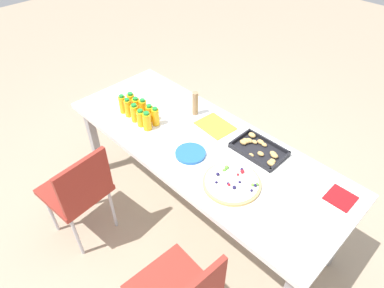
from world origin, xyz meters
name	(u,v)px	position (x,y,z in m)	size (l,w,h in m)	color
ground_plane	(200,209)	(0.00, 0.00, 0.00)	(12.00, 12.00, 0.00)	tan
party_table	(201,150)	(0.00, 0.00, 0.67)	(2.11, 0.80, 0.73)	white
chair_near_left	(79,189)	(-0.43, -0.75, 0.50)	(0.44, 0.44, 0.83)	maroon
juice_bottle_0	(123,104)	(-0.67, -0.17, 0.80)	(0.05, 0.05, 0.15)	#F9AB14
juice_bottle_1	(128,108)	(-0.60, -0.17, 0.80)	(0.05, 0.05, 0.15)	#FAAD14
juice_bottle_2	(135,113)	(-0.52, -0.17, 0.80)	(0.06, 0.06, 0.14)	#FAAF14
juice_bottle_3	(141,118)	(-0.44, -0.17, 0.80)	(0.06, 0.06, 0.14)	#FAAB14
juice_bottle_4	(147,121)	(-0.38, -0.17, 0.80)	(0.06, 0.06, 0.15)	#FAAB14
juice_bottle_5	(131,101)	(-0.67, -0.09, 0.80)	(0.06, 0.06, 0.14)	#FAAB14
juice_bottle_6	(136,106)	(-0.59, -0.10, 0.80)	(0.06, 0.06, 0.13)	#F9AB14
juice_bottle_7	(143,108)	(-0.52, -0.09, 0.80)	(0.05, 0.05, 0.15)	#FAAE14
juice_bottle_8	(150,113)	(-0.44, -0.09, 0.80)	(0.06, 0.06, 0.14)	#F9AE14
juice_bottle_9	(155,117)	(-0.38, -0.09, 0.80)	(0.05, 0.05, 0.15)	#FAAE14
fruit_pizza	(232,182)	(0.39, -0.14, 0.75)	(0.35, 0.35, 0.05)	tan
snack_tray	(259,149)	(0.33, 0.21, 0.75)	(0.34, 0.23, 0.04)	black
plate_stack	(190,153)	(0.03, -0.14, 0.74)	(0.20, 0.20, 0.02)	blue
napkin_stack	(340,198)	(0.91, 0.22, 0.74)	(0.15, 0.15, 0.01)	red
cardboard_tube	(195,104)	(-0.27, 0.21, 0.83)	(0.04, 0.04, 0.19)	#9E7A56
paper_folder	(215,126)	(-0.06, 0.20, 0.74)	(0.26, 0.20, 0.01)	yellow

